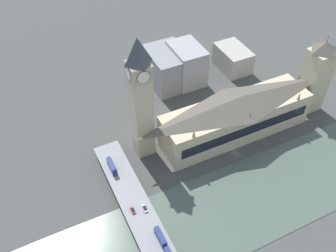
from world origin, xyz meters
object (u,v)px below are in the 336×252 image
object	(u,v)px
parliament_hall	(236,116)
car_northbound_mid	(133,210)
clock_tower	(141,97)
double_decker_bus_lead	(112,166)
road_bridge	(152,238)
double_decker_bus_rear	(160,237)
car_southbound_tail	(145,208)
victoria_tower	(315,76)

from	to	relation	value
parliament_hall	car_northbound_mid	size ratio (longest dim) A/B	23.05
clock_tower	double_decker_bus_lead	xyz separation A→B (m)	(-10.40, 23.40, -32.58)
parliament_hall	double_decker_bus_lead	size ratio (longest dim) A/B	8.78
road_bridge	double_decker_bus_rear	bearing A→B (deg)	-134.88
parliament_hall	double_decker_bus_rear	world-z (taller)	parliament_hall
clock_tower	car_northbound_mid	distance (m)	58.01
parliament_hall	car_southbound_tail	bearing A→B (deg)	112.75
victoria_tower	car_northbound_mid	size ratio (longest dim) A/B	13.28
clock_tower	double_decker_bus_lead	distance (m)	41.44
victoria_tower	double_decker_bus_rear	size ratio (longest dim) A/B	5.34
clock_tower	car_northbound_mid	xyz separation A→B (m)	(-40.22, 23.36, -34.68)
parliament_hall	clock_tower	xyz separation A→B (m)	(11.16, 55.91, 26.92)
clock_tower	road_bridge	bearing A→B (deg)	160.23
clock_tower	double_decker_bus_lead	world-z (taller)	clock_tower
double_decker_bus_rear	victoria_tower	bearing A→B (deg)	-69.34
parliament_hall	double_decker_bus_lead	bearing A→B (deg)	89.45
road_bridge	car_northbound_mid	distance (m)	17.49
double_decker_bus_lead	double_decker_bus_rear	distance (m)	50.50
victoria_tower	car_southbound_tail	distance (m)	135.93
double_decker_bus_lead	car_northbound_mid	size ratio (longest dim) A/B	2.62
parliament_hall	road_bridge	size ratio (longest dim) A/B	0.70
victoria_tower	road_bridge	bearing A→B (deg)	109.02
victoria_tower	parliament_hall	bearing A→B (deg)	90.06
double_decker_bus_rear	car_southbound_tail	size ratio (longest dim) A/B	2.15
victoria_tower	car_northbound_mid	xyz separation A→B (m)	(-29.12, 136.98, -18.32)
road_bridge	victoria_tower	bearing A→B (deg)	-70.98
double_decker_bus_lead	double_decker_bus_rear	size ratio (longest dim) A/B	1.05
car_northbound_mid	double_decker_bus_rear	bearing A→B (deg)	-163.84
road_bridge	double_decker_bus_lead	size ratio (longest dim) A/B	12.47
car_northbound_mid	car_southbound_tail	distance (m)	6.11
victoria_tower	double_decker_bus_lead	world-z (taller)	victoria_tower
parliament_hall	victoria_tower	distance (m)	58.67
car_northbound_mid	road_bridge	bearing A→B (deg)	-170.99
road_bridge	double_decker_bus_lead	world-z (taller)	double_decker_bus_lead
road_bridge	car_northbound_mid	xyz separation A→B (m)	(17.17, 2.72, 1.85)
road_bridge	double_decker_bus_lead	xyz separation A→B (m)	(47.00, 2.77, 3.95)
double_decker_bus_rear	parliament_hall	bearing A→B (deg)	-56.06
clock_tower	car_northbound_mid	bearing A→B (deg)	149.86
car_northbound_mid	victoria_tower	bearing A→B (deg)	-78.00
double_decker_bus_rear	road_bridge	bearing A→B (deg)	45.12
double_decker_bus_rear	car_northbound_mid	size ratio (longest dim) A/B	2.49
double_decker_bus_lead	car_northbound_mid	distance (m)	29.90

